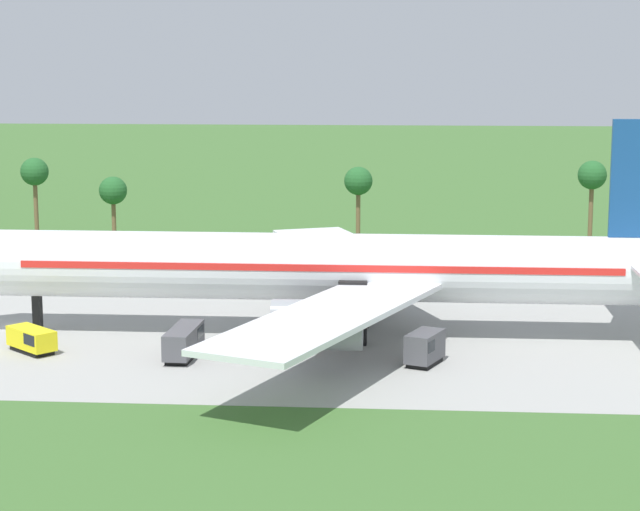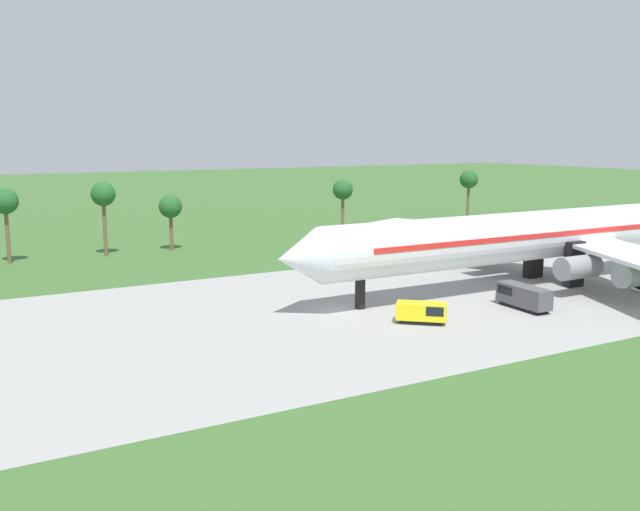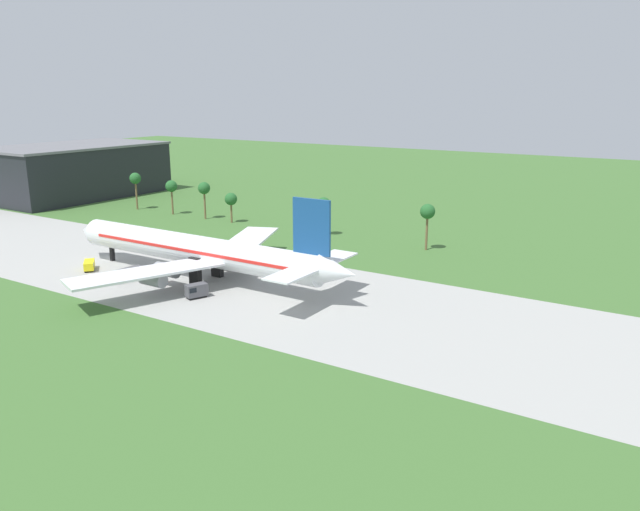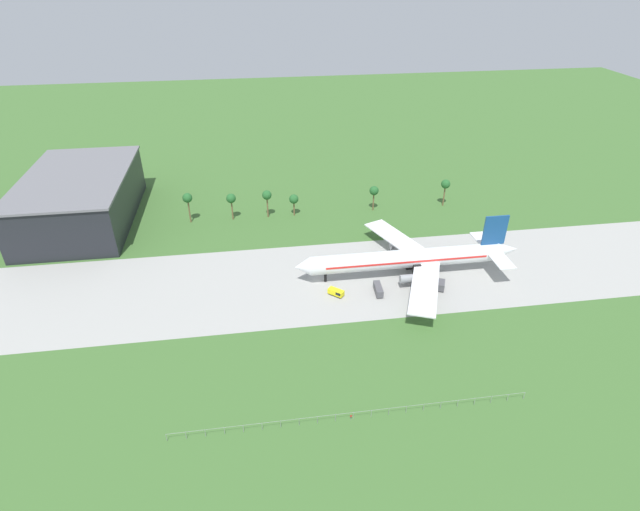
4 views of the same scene
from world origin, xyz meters
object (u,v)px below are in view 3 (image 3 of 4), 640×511
jet_airliner (201,251)px  fuel_truck (89,265)px  baggage_tug (129,274)px  catering_van (196,291)px  terminal_building (74,171)px

jet_airliner → fuel_truck: size_ratio=14.71×
baggage_tug → catering_van: catering_van is taller
fuel_truck → terminal_building: bearing=144.4°
jet_airliner → baggage_tug: bearing=-145.8°
fuel_truck → terminal_building: size_ratio=0.08×
fuel_truck → jet_airliner: bearing=17.7°
jet_airliner → fuel_truck: bearing=-162.3°
catering_van → terminal_building: terminal_building is taller
fuel_truck → catering_van: 32.08m
jet_airliner → catering_van: jet_airliner is taller
baggage_tug → fuel_truck: (-12.67, 0.32, -0.23)m
jet_airliner → terminal_building: 124.01m
jet_airliner → catering_van: (7.26, -9.43, -4.56)m
fuel_truck → terminal_building: 106.98m
catering_van → terminal_building: 134.95m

